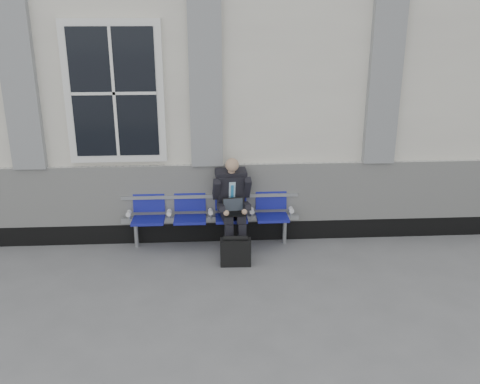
{
  "coord_description": "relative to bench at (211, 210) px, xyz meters",
  "views": [
    {
      "loc": [
        1.62,
        -5.99,
        3.38
      ],
      "look_at": [
        2.04,
        0.9,
        0.97
      ],
      "focal_mm": 40.0,
      "sensor_mm": 36.0,
      "label": 1
    }
  ],
  "objects": [
    {
      "name": "businessman",
      "position": [
        0.31,
        -0.13,
        0.19
      ],
      "size": [
        0.56,
        0.75,
        1.37
      ],
      "color": "black",
      "rests_on": "ground"
    },
    {
      "name": "bench",
      "position": [
        0.0,
        0.0,
        0.0
      ],
      "size": [
        2.6,
        0.47,
        0.91
      ],
      "color": "#9EA0A3",
      "rests_on": "ground"
    },
    {
      "name": "ground",
      "position": [
        -1.63,
        -1.32,
        -0.55
      ],
      "size": [
        70.0,
        70.0,
        0.0
      ],
      "primitive_type": "plane",
      "color": "slate",
      "rests_on": "ground"
    },
    {
      "name": "briefcase",
      "position": [
        0.33,
        -0.69,
        -0.35
      ],
      "size": [
        0.42,
        0.19,
        0.43
      ],
      "color": "black",
      "rests_on": "ground"
    },
    {
      "name": "station_building",
      "position": [
        -1.65,
        2.15,
        1.67
      ],
      "size": [
        14.4,
        4.4,
        4.49
      ],
      "color": "silver",
      "rests_on": "ground"
    }
  ]
}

